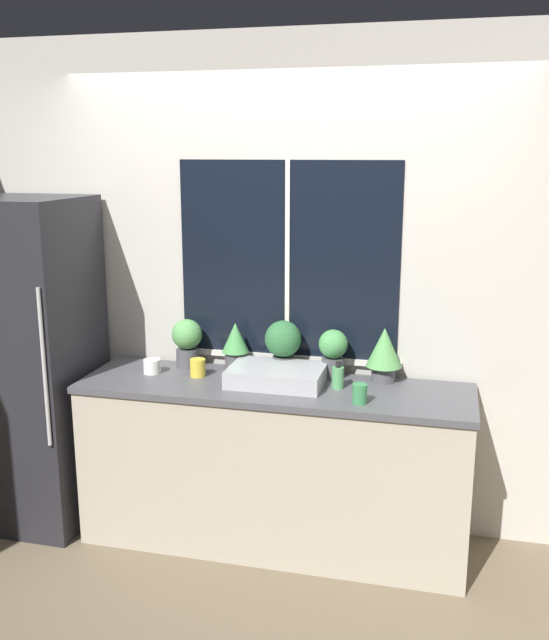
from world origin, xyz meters
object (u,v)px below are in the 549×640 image
Objects in this scene: potted_plant_center at (283,343)px; potted_plant_left at (236,344)px; mug_green at (360,394)px; sink at (277,375)px; refrigerator at (30,363)px; mug_white at (152,366)px; mug_yellow at (198,368)px; potted_plant_far_left at (187,340)px; soap_bottle at (338,377)px; potted_plant_far_right at (384,351)px; potted_plant_right at (333,351)px.

potted_plant_left is at bearing -180.00° from potted_plant_center.
potted_plant_center is 3.04× the size of mug_green.
sink is 5.05× the size of mug_green.
refrigerator is 6.23× the size of potted_plant_center.
mug_yellow is at bearing 1.70° from mug_white.
potted_plant_far_left reaches higher than mug_white.
potted_plant_far_left is 0.28m from potted_plant_left.
refrigerator is 1.17m from potted_plant_left.
potted_plant_far_left is 1.91× the size of soap_bottle.
refrigerator is 19.17× the size of mug_yellow.
mug_white is (-1.25, -0.17, -0.13)m from potted_plant_far_right.
mug_green is (0.47, -0.37, -0.13)m from potted_plant_center.
sink is 0.58m from potted_plant_far_right.
mug_white is (0.71, 0.07, 0.01)m from refrigerator.
soap_bottle is at bearing 2.23° from refrigerator.
potted_plant_far_right is at bearing 7.01° from refrigerator.
mug_green is at bearing -10.07° from mug_white.
refrigerator is 18.93× the size of mug_green.
mug_white is at bearing -172.42° from potted_plant_far_right.
mug_yellow is at bearing -170.86° from potted_plant_far_right.
potted_plant_far_left is at bearing 180.00° from potted_plant_right.
potted_plant_far_left is 2.83× the size of mug_yellow.
sink is 1.82× the size of potted_plant_left.
potted_plant_right reaches higher than soap_bottle.
potted_plant_far_right is 3.08× the size of mug_white.
potted_plant_far_left is 0.56m from potted_plant_center.
refrigerator is 1.97m from potted_plant_far_right.
refrigerator is at bearing -171.87° from potted_plant_right.
potted_plant_center is 3.15× the size of mug_white.
refrigerator is at bearing 175.93° from mug_green.
potted_plant_left is (0.28, -0.00, -0.00)m from potted_plant_far_left.
potted_plant_left is at bearing -0.00° from potted_plant_far_left.
potted_plant_far_left is 1.10m from potted_plant_far_right.
sink is 1.87× the size of potted_plant_right.
refrigerator is 6.36× the size of potted_plant_far_right.
potted_plant_center is 0.73m from mug_white.
sink is 5.11× the size of mug_yellow.
potted_plant_center is at bearing 13.32° from mug_white.
potted_plant_far_right is at bearing 38.55° from soap_bottle.
potted_plant_right is 0.20m from soap_bottle.
sink is at bearing -179.91° from soap_bottle.
potted_plant_left is at bearing 180.00° from potted_plant_far_right.
potted_plant_center is 0.48m from mug_yellow.
refrigerator reaches higher than mug_green.
potted_plant_left is at bearing 11.95° from refrigerator.
mug_white is at bearing -170.34° from potted_plant_right.
refrigerator reaches higher than potted_plant_left.
potted_plant_far_left is at bearing 159.95° from mug_green.
potted_plant_right is 2.73× the size of mug_yellow.
mug_yellow is (-0.98, -0.16, -0.12)m from potted_plant_far_right.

